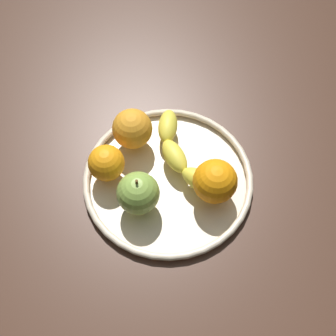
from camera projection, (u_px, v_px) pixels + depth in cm
name	position (u px, v px, depth cm)	size (l,w,h in cm)	color
ground_plane	(168.00, 186.00, 81.50)	(167.66, 167.66, 4.00)	#3E2419
fruit_bowl	(168.00, 179.00, 78.96)	(30.35, 30.35, 1.80)	beige
banana	(182.00, 155.00, 78.30)	(19.80, 10.57, 3.53)	yellow
apple	(137.00, 192.00, 72.67)	(7.20, 7.20, 8.00)	#85A743
orange_back_left	(215.00, 181.00, 73.43)	(7.54, 7.54, 7.54)	orange
orange_center	(106.00, 163.00, 75.85)	(6.38, 6.38, 6.38)	orange
orange_front_left	(132.00, 129.00, 78.85)	(7.25, 7.25, 7.25)	orange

